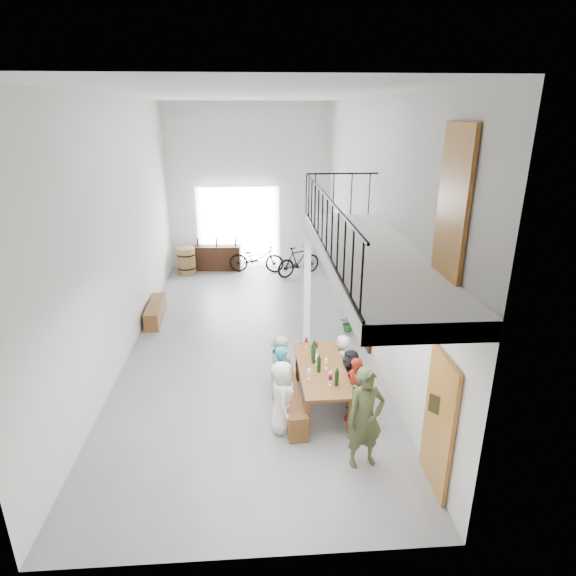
{
  "coord_description": "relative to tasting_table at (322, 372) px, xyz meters",
  "views": [
    {
      "loc": [
        0.18,
        -10.44,
        5.19
      ],
      "look_at": [
        0.87,
        -0.5,
        1.52
      ],
      "focal_mm": 30.0,
      "sensor_mm": 36.0,
      "label": 1
    }
  ],
  "objects": [
    {
      "name": "tableware",
      "position": [
        -0.05,
        0.03,
        0.23
      ],
      "size": [
        0.52,
        1.51,
        0.35
      ],
      "color": "black",
      "rests_on": "tasting_table"
    },
    {
      "name": "guest_right_b",
      "position": [
        0.53,
        0.03,
        -0.15
      ],
      "size": [
        0.5,
        1.07,
        1.11
      ],
      "primitive_type": "imported",
      "rotation": [
        0.0,
        0.0,
        -1.4
      ],
      "color": "black",
      "rests_on": "ground"
    },
    {
      "name": "bench_wall",
      "position": [
        0.63,
        0.05,
        -0.47
      ],
      "size": [
        0.33,
        2.07,
        0.47
      ],
      "primitive_type": "cube",
      "rotation": [
        0.0,
        0.0,
        -0.03
      ],
      "color": "brown",
      "rests_on": "ground"
    },
    {
      "name": "right_wall_decor",
      "position": [
        1.37,
        0.9,
        1.04
      ],
      "size": [
        0.07,
        8.28,
        5.07
      ],
      "color": "#B0742E",
      "rests_on": "ground"
    },
    {
      "name": "bicycle_near",
      "position": [
        -1.14,
        8.03,
        -0.22
      ],
      "size": [
        1.94,
        0.88,
        0.98
      ],
      "primitive_type": "imported",
      "rotation": [
        0.0,
        0.0,
        1.44
      ],
      "color": "black",
      "rests_on": "ground"
    },
    {
      "name": "oak_barrel",
      "position": [
        -3.49,
        8.01,
        -0.25
      ],
      "size": [
        0.62,
        0.62,
        0.91
      ],
      "color": "olive",
      "rests_on": "ground"
    },
    {
      "name": "guest_left_b",
      "position": [
        -0.74,
        -0.14,
        -0.05
      ],
      "size": [
        0.47,
        0.56,
        1.32
      ],
      "primitive_type": "imported",
      "rotation": [
        0.0,
        0.0,
        1.94
      ],
      "color": "teal",
      "rests_on": "ground"
    },
    {
      "name": "host_standing",
      "position": [
        0.44,
        -1.63,
        0.12
      ],
      "size": [
        0.68,
        0.52,
        1.66
      ],
      "primitive_type": "imported",
      "rotation": [
        0.0,
        0.0,
        0.22
      ],
      "color": "#3F4929",
      "rests_on": "ground"
    },
    {
      "name": "side_bench",
      "position": [
        -3.83,
        4.21,
        -0.48
      ],
      "size": [
        0.43,
        1.65,
        0.46
      ],
      "primitive_type": "cube",
      "rotation": [
        0.0,
        0.0,
        0.05
      ],
      "color": "brown",
      "rests_on": "ground"
    },
    {
      "name": "tasting_table",
      "position": [
        0.0,
        0.0,
        0.0
      ],
      "size": [
        0.88,
        2.09,
        0.79
      ],
      "rotation": [
        0.0,
        0.0,
        0.01
      ],
      "color": "brown",
      "rests_on": "ground"
    },
    {
      "name": "guest_left_c",
      "position": [
        -0.7,
        0.44,
        -0.09
      ],
      "size": [
        0.63,
        0.71,
        1.23
      ],
      "primitive_type": "imported",
      "rotation": [
        0.0,
        0.0,
        1.26
      ],
      "color": "white",
      "rests_on": "ground"
    },
    {
      "name": "guest_left_a",
      "position": [
        -0.76,
        -0.69,
        -0.05
      ],
      "size": [
        0.44,
        0.65,
        1.3
      ],
      "primitive_type": "imported",
      "rotation": [
        0.0,
        0.0,
        1.53
      ],
      "color": "white",
      "rests_on": "ground"
    },
    {
      "name": "bench_inner",
      "position": [
        -0.6,
        -0.08,
        -0.47
      ],
      "size": [
        0.5,
        2.07,
        0.47
      ],
      "primitive_type": "cube",
      "rotation": [
        0.0,
        0.0,
        0.08
      ],
      "color": "brown",
      "rests_on": "ground"
    },
    {
      "name": "bicycle_far",
      "position": [
        0.27,
        7.59,
        -0.2
      ],
      "size": [
        1.69,
        1.25,
        1.01
      ],
      "primitive_type": "imported",
      "rotation": [
        0.0,
        0.0,
        2.09
      ],
      "color": "black",
      "rests_on": "ground"
    },
    {
      "name": "potted_plant",
      "position": [
        1.12,
        3.14,
        -0.48
      ],
      "size": [
        0.51,
        0.47,
        0.46
      ],
      "primitive_type": "imported",
      "rotation": [
        0.0,
        0.0,
        -0.33
      ],
      "color": "#1B491D",
      "rests_on": "ground"
    },
    {
      "name": "serving_counter",
      "position": [
        -2.49,
        8.42,
        -0.29
      ],
      "size": [
        1.62,
        0.55,
        0.84
      ],
      "primitive_type": "cube",
      "rotation": [
        0.0,
        0.0,
        -0.07
      ],
      "color": "#32190D",
      "rests_on": "ground"
    },
    {
      "name": "guest_right_c",
      "position": [
        0.53,
        0.79,
        -0.19
      ],
      "size": [
        0.37,
        0.53,
        1.03
      ],
      "primitive_type": "imported",
      "rotation": [
        0.0,
        0.0,
        -1.49
      ],
      "color": "white",
      "rests_on": "ground"
    },
    {
      "name": "gateway_portal",
      "position": [
        -1.73,
        8.71,
        0.69
      ],
      "size": [
        2.8,
        0.08,
        2.8
      ],
      "primitive_type": "cube",
      "color": "white",
      "rests_on": "ground"
    },
    {
      "name": "floor",
      "position": [
        -1.33,
        2.77,
        -0.71
      ],
      "size": [
        12.0,
        12.0,
        0.0
      ],
      "primitive_type": "plane",
      "color": "slate",
      "rests_on": "ground"
    },
    {
      "name": "room_walls",
      "position": [
        -1.33,
        2.77,
        2.85
      ],
      "size": [
        12.0,
        12.0,
        12.0
      ],
      "color": "silver",
      "rests_on": "ground"
    },
    {
      "name": "counter_bottles",
      "position": [
        -2.49,
        8.4,
        0.27
      ],
      "size": [
        1.35,
        0.16,
        0.28
      ],
      "color": "black",
      "rests_on": "serving_counter"
    },
    {
      "name": "guest_right_a",
      "position": [
        0.52,
        -0.55,
        -0.07
      ],
      "size": [
        0.51,
        0.8,
        1.27
      ],
      "primitive_type": "imported",
      "rotation": [
        0.0,
        0.0,
        -1.29
      ],
      "color": "red",
      "rests_on": "ground"
    },
    {
      "name": "guest_left_d",
      "position": [
        -0.72,
        0.8,
        -0.19
      ],
      "size": [
        0.49,
        0.72,
        1.03
      ],
      "primitive_type": "imported",
      "rotation": [
        0.0,
        0.0,
        1.73
      ],
      "color": "teal",
      "rests_on": "ground"
    },
    {
      "name": "balcony",
      "position": [
        0.64,
        -0.36,
        2.26
      ],
      "size": [
        1.52,
        5.62,
        4.0
      ],
      "color": "white",
      "rests_on": "ground"
    }
  ]
}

